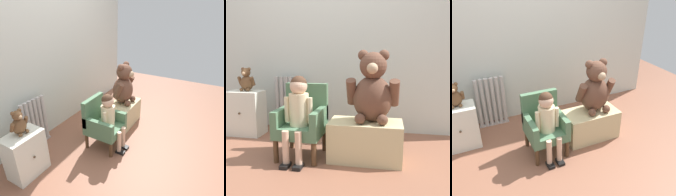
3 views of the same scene
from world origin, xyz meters
The scene contains 9 objects.
ground_plane centered at (0.00, 0.00, 0.00)m, with size 6.00×6.00×0.00m, color brown.
back_wall centered at (0.00, 1.32, 1.20)m, with size 3.80×0.05×2.40m, color silver.
radiator centered at (-0.48, 1.20, 0.32)m, with size 0.37×0.05×0.65m.
small_dresser centered at (-0.89, 0.90, 0.25)m, with size 0.39×0.28×0.51m.
child_armchair centered at (-0.06, 0.47, 0.33)m, with size 0.40×0.42×0.65m.
child_figure centered at (-0.06, 0.36, 0.48)m, with size 0.25×0.35×0.74m.
low_bench centered at (0.52, 0.46, 0.17)m, with size 0.63×0.34×0.35m, color #CBB987.
large_teddy_bear centered at (0.57, 0.48, 0.61)m, with size 0.44×0.31×0.61m.
small_teddy_bear centered at (-0.87, 0.92, 0.62)m, with size 0.19×0.14×0.27m.
Camera 2 is at (0.69, -1.63, 0.92)m, focal length 40.00 mm.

